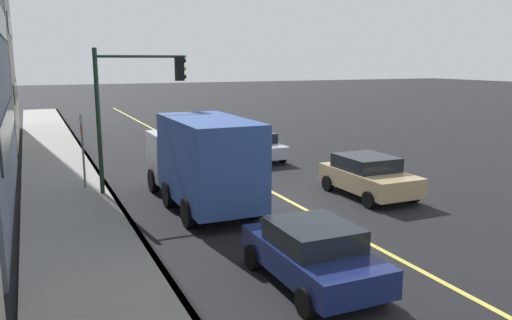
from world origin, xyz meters
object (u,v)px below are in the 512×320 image
car_silver (253,144)px  car_tan (368,175)px  street_sign_post (83,147)px  traffic_light_mast (134,96)px  car_navy (313,253)px  truck_blue (202,160)px

car_silver → car_tan: size_ratio=1.17×
street_sign_post → car_tan: bearing=-117.5°
car_silver → traffic_light_mast: (-4.67, 6.85, 2.96)m
car_navy → traffic_light_mast: 10.31m
car_silver → car_tan: bearing=-173.9°
truck_blue → traffic_light_mast: 3.82m
traffic_light_mast → street_sign_post: traffic_light_mast is taller
car_tan → street_sign_post: bearing=62.5°
car_navy → street_sign_post: size_ratio=1.31×
car_silver → truck_blue: truck_blue is taller
traffic_light_mast → car_navy: bearing=-168.3°
truck_blue → traffic_light_mast: traffic_light_mast is taller
traffic_light_mast → truck_blue: bearing=-148.6°
car_tan → truck_blue: bearing=79.5°
car_tan → truck_blue: size_ratio=0.59×
car_navy → traffic_light_mast: bearing=11.7°
car_navy → car_tan: 8.17m
car_navy → street_sign_post: 11.47m
traffic_light_mast → street_sign_post: bearing=58.6°
traffic_light_mast → car_silver: bearing=-55.7°
traffic_light_mast → street_sign_post: (1.10, 1.80, -1.94)m
car_navy → car_silver: car_navy is taller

